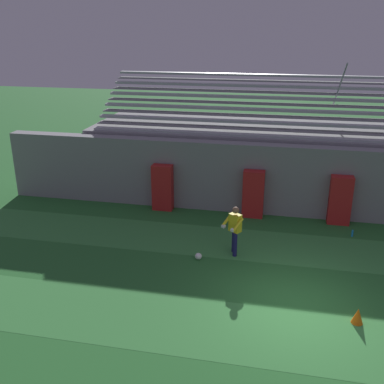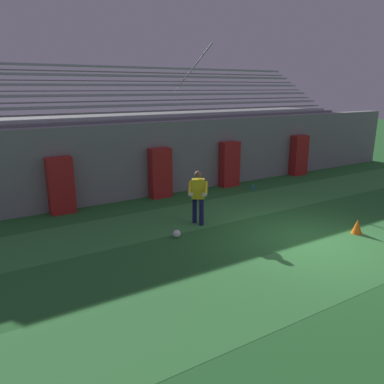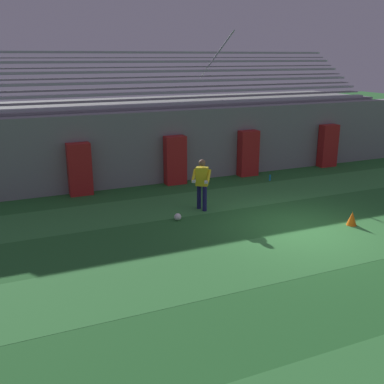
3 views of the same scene
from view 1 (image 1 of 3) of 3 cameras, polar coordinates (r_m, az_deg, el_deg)
name	(u,v)px [view 1 (image 1 of 3)]	position (r m, az deg, el deg)	size (l,w,h in m)	color
ground_plane	(295,308)	(12.68, 12.99, -14.22)	(80.00, 80.00, 0.00)	#286B2D
turf_stripe_mid	(296,339)	(11.66, 13.04, -17.68)	(28.00, 2.37, 0.01)	#38843D
turf_stripe_far	(294,249)	(15.68, 12.87, -7.02)	(28.00, 2.37, 0.01)	#38843D
back_wall	(297,181)	(17.92, 13.16, 1.36)	(24.00, 0.60, 2.80)	gray
padding_pillar_gate_left	(253,194)	(17.57, 7.79, -0.26)	(0.82, 0.44, 1.88)	#B21E1E
padding_pillar_gate_right	(340,200)	(17.69, 18.29, -1.00)	(0.82, 0.44, 1.88)	#B21E1E
padding_pillar_far_left	(163,188)	(18.14, -3.75, 0.57)	(0.82, 0.44, 1.88)	#B21E1E
bleacher_stand	(296,159)	(20.46, 13.09, 4.07)	(18.00, 4.75, 5.83)	gray
goalkeeper	(235,228)	(14.61, 5.44, -4.52)	(0.74, 0.72, 1.67)	#19194C
soccer_ball	(198,256)	(14.60, 0.82, -8.16)	(0.22, 0.22, 0.22)	white
traffic_cone	(358,316)	(12.48, 20.30, -14.53)	(0.30, 0.30, 0.42)	orange
water_bottle	(352,233)	(17.07, 19.69, -4.97)	(0.07, 0.07, 0.24)	#1E8CD8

